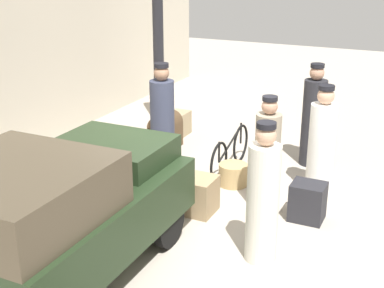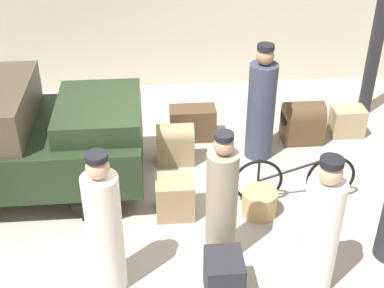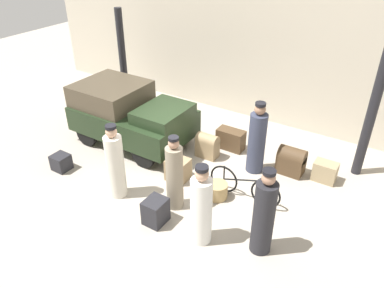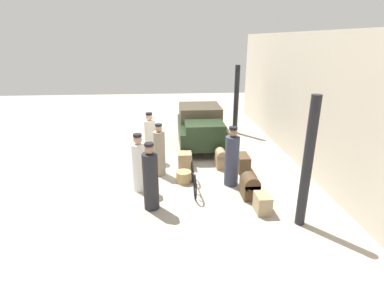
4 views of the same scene
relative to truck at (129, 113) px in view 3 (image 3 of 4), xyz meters
name	(u,v)px [view 3 (image 3 of 4)]	position (x,y,z in m)	size (l,w,h in m)	color
ground_plane	(181,179)	(2.19, -0.76, -0.88)	(30.00, 30.00, 0.00)	#A89E8E
station_building_facade	(258,46)	(2.19, 3.31, 1.37)	(16.00, 0.15, 4.50)	beige
canopy_pillar_left	(123,59)	(-1.77, 1.81, 0.70)	(0.23, 0.23, 3.16)	black
canopy_pillar_right	(371,116)	(5.73, 1.81, 0.70)	(0.23, 0.23, 3.16)	black
truck	(129,113)	(0.00, 0.00, 0.00)	(3.23, 1.84, 1.60)	black
bicycle	(244,186)	(3.80, -0.63, -0.53)	(1.71, 0.04, 0.73)	black
wicker_basket	(217,190)	(3.27, -0.89, -0.70)	(0.47, 0.47, 0.36)	tan
porter_with_bicycle	(175,176)	(2.64, -1.64, -0.08)	(0.37, 0.37, 1.74)	gray
porter_carrying_trunk	(264,215)	(4.73, -1.82, -0.05)	(0.40, 0.40, 1.83)	#232328
conductor_in_dark_uniform	(115,164)	(1.32, -2.01, -0.06)	(0.40, 0.40, 1.79)	silver
porter_standing_middle	(201,208)	(3.65, -2.21, -0.10)	(0.42, 0.42, 1.73)	white
porter_lifting_near_truck	(257,141)	(3.54, 0.55, -0.04)	(0.42, 0.42, 1.85)	#33384C
trunk_large_brown	(207,145)	(2.22, 0.46, -0.54)	(0.57, 0.35, 0.66)	#937A56
suitcase_small_leather	(156,211)	(2.60, -2.28, -0.61)	(0.41, 0.47, 0.55)	#232328
trunk_umber_medium	(325,172)	(5.13, 1.06, -0.64)	(0.54, 0.37, 0.49)	#9E8966
suitcase_black_upright	(178,169)	(2.14, -0.79, -0.61)	(0.51, 0.47, 0.54)	#937A56
trunk_wicker_pale	(61,162)	(-0.57, -2.03, -0.68)	(0.41, 0.39, 0.40)	#232328
suitcase_tan_flat	(231,139)	(2.55, 1.15, -0.60)	(0.75, 0.38, 0.56)	#4C3823
trunk_barrel_dark	(291,160)	(4.33, 0.93, -0.53)	(0.65, 0.45, 0.70)	#4C3823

